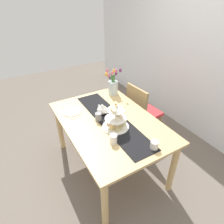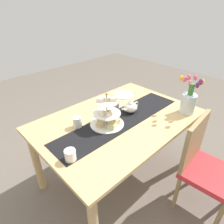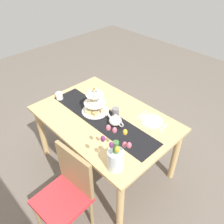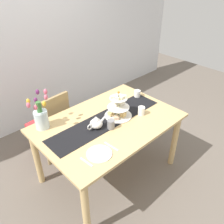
{
  "view_description": "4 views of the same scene",
  "coord_description": "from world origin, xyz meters",
  "px_view_note": "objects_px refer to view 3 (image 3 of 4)",
  "views": [
    {
      "loc": [
        1.6,
        -0.9,
        2.08
      ],
      "look_at": [
        -0.06,
        0.08,
        0.82
      ],
      "focal_mm": 30.85,
      "sensor_mm": 36.0,
      "label": 1
    },
    {
      "loc": [
        1.11,
        1.06,
        1.73
      ],
      "look_at": [
        0.01,
        -0.07,
        0.81
      ],
      "focal_mm": 31.07,
      "sensor_mm": 36.0,
      "label": 2
    },
    {
      "loc": [
        -1.44,
        1.27,
        2.32
      ],
      "look_at": [
        -0.08,
        -0.04,
        0.86
      ],
      "focal_mm": 36.93,
      "sensor_mm": 36.0,
      "label": 3
    },
    {
      "loc": [
        -1.37,
        -1.5,
        2.21
      ],
      "look_at": [
        0.08,
        0.03,
        0.83
      ],
      "focal_mm": 37.52,
      "sensor_mm": 36.0,
      "label": 4
    }
  ],
  "objects_px": {
    "cream_jug": "(59,96)",
    "knife_left": "(141,115)",
    "dinner_plate_left": "(152,121)",
    "mug_grey": "(116,112)",
    "chair_left": "(67,191)",
    "dining_table": "(104,125)",
    "teapot": "(115,120)",
    "tiered_cake_stand": "(95,105)",
    "tulip_vase": "(116,157)",
    "fork_left": "(163,128)",
    "mug_white_text": "(94,95)"
  },
  "relations": [
    {
      "from": "knife_left",
      "to": "mug_white_text",
      "type": "relative_size",
      "value": 1.79
    },
    {
      "from": "tulip_vase",
      "to": "mug_grey",
      "type": "relative_size",
      "value": 4.33
    },
    {
      "from": "knife_left",
      "to": "mug_white_text",
      "type": "bearing_deg",
      "value": 14.78
    },
    {
      "from": "tiered_cake_stand",
      "to": "knife_left",
      "type": "xyz_separation_m",
      "value": [
        -0.4,
        -0.32,
        -0.09
      ]
    },
    {
      "from": "knife_left",
      "to": "teapot",
      "type": "bearing_deg",
      "value": 74.93
    },
    {
      "from": "dining_table",
      "to": "teapot",
      "type": "height_order",
      "value": "teapot"
    },
    {
      "from": "cream_jug",
      "to": "knife_left",
      "type": "height_order",
      "value": "cream_jug"
    },
    {
      "from": "teapot",
      "to": "knife_left",
      "type": "distance_m",
      "value": 0.33
    },
    {
      "from": "dining_table",
      "to": "chair_left",
      "type": "relative_size",
      "value": 1.65
    },
    {
      "from": "dinner_plate_left",
      "to": "teapot",
      "type": "bearing_deg",
      "value": 53.73
    },
    {
      "from": "chair_left",
      "to": "fork_left",
      "type": "height_order",
      "value": "chair_left"
    },
    {
      "from": "dining_table",
      "to": "chair_left",
      "type": "bearing_deg",
      "value": 112.34
    },
    {
      "from": "cream_jug",
      "to": "mug_white_text",
      "type": "relative_size",
      "value": 0.89
    },
    {
      "from": "teapot",
      "to": "knife_left",
      "type": "xyz_separation_m",
      "value": [
        -0.08,
        -0.31,
        -0.06
      ]
    },
    {
      "from": "teapot",
      "to": "chair_left",
      "type": "bearing_deg",
      "value": 100.21
    },
    {
      "from": "tulip_vase",
      "to": "knife_left",
      "type": "bearing_deg",
      "value": -66.15
    },
    {
      "from": "dining_table",
      "to": "dinner_plate_left",
      "type": "height_order",
      "value": "dinner_plate_left"
    },
    {
      "from": "dinner_plate_left",
      "to": "mug_grey",
      "type": "xyz_separation_m",
      "value": [
        0.33,
        0.21,
        0.05
      ]
    },
    {
      "from": "chair_left",
      "to": "mug_white_text",
      "type": "relative_size",
      "value": 9.58
    },
    {
      "from": "knife_left",
      "to": "mug_white_text",
      "type": "xyz_separation_m",
      "value": [
        0.61,
        0.16,
        0.04
      ]
    },
    {
      "from": "dining_table",
      "to": "mug_grey",
      "type": "distance_m",
      "value": 0.2
    },
    {
      "from": "chair_left",
      "to": "knife_left",
      "type": "xyz_separation_m",
      "value": [
        0.05,
        -1.05,
        0.26
      ]
    },
    {
      "from": "tulip_vase",
      "to": "chair_left",
      "type": "bearing_deg",
      "value": 53.57
    },
    {
      "from": "knife_left",
      "to": "tulip_vase",
      "type": "bearing_deg",
      "value": 113.85
    },
    {
      "from": "tulip_vase",
      "to": "dinner_plate_left",
      "type": "bearing_deg",
      "value": -76.84
    },
    {
      "from": "dinner_plate_left",
      "to": "tulip_vase",
      "type": "bearing_deg",
      "value": 103.16
    },
    {
      "from": "dining_table",
      "to": "mug_white_text",
      "type": "height_order",
      "value": "mug_white_text"
    },
    {
      "from": "tulip_vase",
      "to": "fork_left",
      "type": "relative_size",
      "value": 2.74
    },
    {
      "from": "mug_grey",
      "to": "mug_white_text",
      "type": "height_order",
      "value": "mug_grey"
    },
    {
      "from": "fork_left",
      "to": "tiered_cake_stand",
      "type": "bearing_deg",
      "value": 24.77
    },
    {
      "from": "tulip_vase",
      "to": "fork_left",
      "type": "height_order",
      "value": "tulip_vase"
    },
    {
      "from": "dinner_plate_left",
      "to": "dining_table",
      "type": "bearing_deg",
      "value": 38.06
    },
    {
      "from": "dining_table",
      "to": "cream_jug",
      "type": "xyz_separation_m",
      "value": [
        0.62,
        0.15,
        0.15
      ]
    },
    {
      "from": "tulip_vase",
      "to": "knife_left",
      "type": "relative_size",
      "value": 2.42
    },
    {
      "from": "dinner_plate_left",
      "to": "cream_jug",
      "type": "bearing_deg",
      "value": 24.19
    },
    {
      "from": "dinner_plate_left",
      "to": "fork_left",
      "type": "relative_size",
      "value": 1.53
    },
    {
      "from": "chair_left",
      "to": "mug_grey",
      "type": "bearing_deg",
      "value": -74.29
    },
    {
      "from": "tulip_vase",
      "to": "dining_table",
      "type": "bearing_deg",
      "value": -34.36
    },
    {
      "from": "tiered_cake_stand",
      "to": "cream_jug",
      "type": "relative_size",
      "value": 3.58
    },
    {
      "from": "tiered_cake_stand",
      "to": "cream_jug",
      "type": "bearing_deg",
      "value": 16.43
    },
    {
      "from": "teapot",
      "to": "fork_left",
      "type": "distance_m",
      "value": 0.49
    },
    {
      "from": "tiered_cake_stand",
      "to": "fork_left",
      "type": "distance_m",
      "value": 0.76
    },
    {
      "from": "fork_left",
      "to": "mug_white_text",
      "type": "relative_size",
      "value": 1.58
    },
    {
      "from": "chair_left",
      "to": "cream_jug",
      "type": "xyz_separation_m",
      "value": [
        0.92,
        -0.59,
        0.3
      ]
    },
    {
      "from": "dinner_plate_left",
      "to": "tiered_cake_stand",
      "type": "bearing_deg",
      "value": 30.3
    },
    {
      "from": "tiered_cake_stand",
      "to": "cream_jug",
      "type": "distance_m",
      "value": 0.5
    },
    {
      "from": "tiered_cake_stand",
      "to": "fork_left",
      "type": "relative_size",
      "value": 2.03
    },
    {
      "from": "dinner_plate_left",
      "to": "mug_white_text",
      "type": "distance_m",
      "value": 0.77
    },
    {
      "from": "chair_left",
      "to": "tiered_cake_stand",
      "type": "relative_size",
      "value": 2.99
    },
    {
      "from": "tulip_vase",
      "to": "cream_jug",
      "type": "distance_m",
      "value": 1.21
    }
  ]
}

